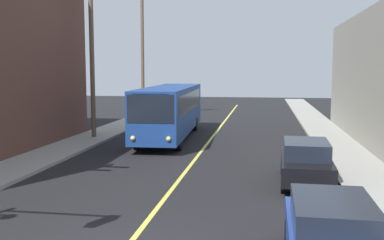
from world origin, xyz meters
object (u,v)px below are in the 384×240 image
object	(u,v)px
parked_car_blue	(332,236)
utility_pole_mid	(91,38)
utility_pole_far	(142,43)
parked_car_black	(306,161)
city_bus	(170,109)

from	to	relation	value
parked_car_blue	utility_pole_mid	xyz separation A→B (m)	(-11.77, 16.78, 5.28)
utility_pole_far	parked_car_blue	bearing A→B (deg)	-67.65
parked_car_black	utility_pole_far	xyz separation A→B (m)	(-12.22, 21.66, 5.74)
parked_car_black	utility_pole_far	bearing A→B (deg)	119.43
utility_pole_mid	utility_pole_far	xyz separation A→B (m)	(-0.31, 12.62, 0.46)
city_bus	parked_car_black	bearing A→B (deg)	-54.23
city_bus	parked_car_blue	world-z (taller)	city_bus
utility_pole_mid	utility_pole_far	world-z (taller)	utility_pole_far
parked_car_blue	utility_pole_far	distance (m)	32.30
parked_car_blue	utility_pole_far	bearing A→B (deg)	112.35
city_bus	utility_pole_mid	xyz separation A→B (m)	(-4.58, -1.12, 4.30)
parked_car_black	utility_pole_far	size ratio (longest dim) A/B	0.38
parked_car_black	utility_pole_mid	distance (m)	15.86
parked_car_blue	city_bus	bearing A→B (deg)	111.88
city_bus	utility_pole_far	xyz separation A→B (m)	(-4.90, 11.50, 4.77)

